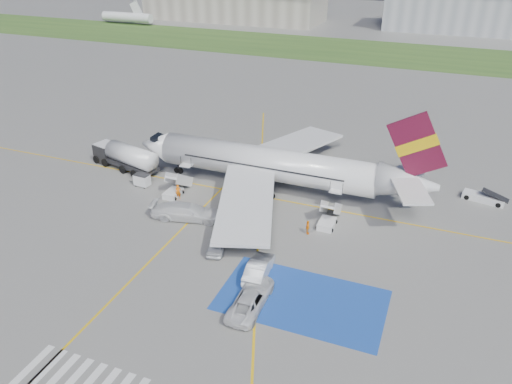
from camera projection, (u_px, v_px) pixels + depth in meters
ground at (216, 250)px, 48.81m from camera, size 400.00×400.00×0.00m
grass_strip at (377, 53)px, 126.94m from camera, size 400.00×30.00×0.01m
taxiway_line_main at (260, 196)px, 58.67m from camera, size 120.00×0.20×0.01m
taxiway_line_cross at (111, 300)px, 42.21m from camera, size 0.20×60.00×0.01m
taxiway_line_diag at (260, 196)px, 58.67m from camera, size 20.71×56.45×0.01m
staging_box at (302, 300)px, 42.27m from camera, size 14.00×8.00×0.01m
crosswalk at (80, 382)px, 34.59m from camera, size 9.00×4.00×0.01m
terminal_west at (235, 4)px, 171.26m from camera, size 60.00×22.00×10.00m
terminal_centre at (468, 11)px, 150.54m from camera, size 48.00×18.00×12.00m
airliner at (278, 165)px, 58.25m from camera, size 36.81×32.95×11.92m
airstairs_fwd at (175, 190)px, 58.76m from camera, size 1.90×5.20×3.60m
airstairs_aft at (328, 220)px, 52.75m from camera, size 1.90×5.20×3.60m
fuel_tanker at (126, 158)px, 64.78m from camera, size 10.42×5.16×3.44m
gpu_cart at (142, 181)px, 60.72m from camera, size 1.95×1.35×1.55m
belt_loader at (484, 198)px, 57.49m from camera, size 5.07×2.58×1.47m
car_silver_a at (217, 244)px, 48.55m from camera, size 2.65×4.39×1.40m
car_silver_b at (259, 268)px, 44.86m from camera, size 2.21×5.23×1.68m
van_white_a at (251, 296)px, 41.25m from camera, size 2.50×5.21×1.93m
van_white_b at (188, 209)px, 53.54m from camera, size 6.41×3.66×2.36m
crew_fwd at (178, 192)px, 57.71m from camera, size 0.78×0.72×1.79m
crew_nose at (148, 169)px, 63.36m from camera, size 0.76×0.91×1.69m
crew_aft at (308, 227)px, 51.09m from camera, size 0.63×0.97×1.54m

